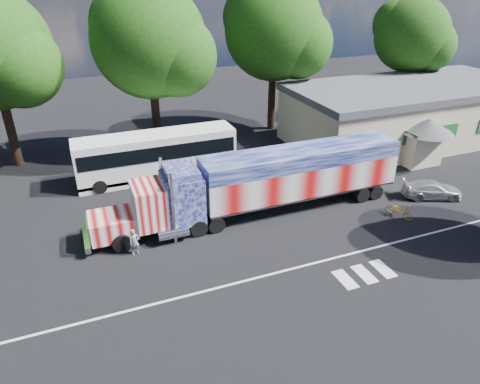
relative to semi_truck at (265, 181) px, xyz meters
name	(u,v)px	position (x,y,z in m)	size (l,w,h in m)	color
ground	(259,242)	(-1.80, -3.11, -2.27)	(100.00, 100.00, 0.00)	black
lane_markings	(317,273)	(-0.09, -6.88, -2.27)	(30.00, 2.67, 0.01)	silver
semi_truck	(265,181)	(0.00, 0.00, 0.00)	(20.71, 3.27, 4.41)	black
coach_bus	(157,155)	(-5.37, 8.10, -0.46)	(12.00, 2.79, 3.49)	white
hall_building	(409,113)	(18.12, 7.74, 0.35)	(22.40, 12.80, 5.20)	beige
parked_car	(432,190)	(11.84, -2.40, -1.68)	(1.66, 4.09, 1.19)	#ADAFB2
woman	(134,242)	(-8.76, -1.61, -1.47)	(0.58, 0.38, 1.60)	slate
bicycle	(400,210)	(7.91, -3.75, -1.80)	(0.63, 1.80, 0.95)	gold
tree_far_ne	(413,36)	(22.50, 13.72, 6.19)	(7.80, 7.43, 12.24)	black
tree_n_mid	(151,41)	(-4.15, 12.80, 7.12)	(9.44, 8.99, 13.95)	black
tree_ne_a	(276,31)	(7.84, 15.31, 7.06)	(9.58, 9.12, 13.96)	black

